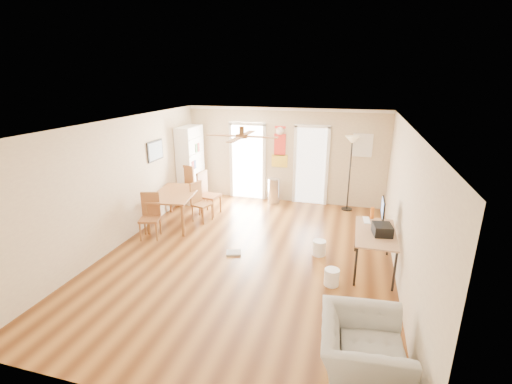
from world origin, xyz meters
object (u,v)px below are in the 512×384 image
(wastebasket_a, at_px, (319,248))
(torchiere_lamp, at_px, (350,174))
(dining_chair_right_a, at_px, (210,194))
(wastebasket_b, at_px, (332,277))
(dining_chair_right_b, at_px, (202,202))
(dining_chair_near, at_px, (149,217))
(computer_desk, at_px, (374,251))
(dining_table, at_px, (176,208))
(bookshelf, at_px, (191,164))
(trash_can, at_px, (274,191))
(armchair, at_px, (362,352))
(printer, at_px, (382,230))
(dining_chair_far, at_px, (193,184))

(wastebasket_a, bearing_deg, torchiere_lamp, 80.87)
(dining_chair_right_a, relative_size, wastebasket_b, 3.75)
(dining_chair_right_b, xyz_separation_m, wastebasket_a, (2.95, -1.02, -0.33))
(wastebasket_b, bearing_deg, dining_chair_right_a, 142.23)
(dining_chair_near, bearing_deg, computer_desk, -17.83)
(dining_table, xyz_separation_m, dining_chair_right_b, (0.55, 0.29, 0.09))
(bookshelf, height_order, dining_chair_right_b, bookshelf)
(dining_chair_near, xyz_separation_m, trash_can, (2.10, 2.93, -0.14))
(armchair, bearing_deg, dining_chair_near, 53.82)
(dining_chair_right_b, distance_m, printer, 4.30)
(dining_chair_near, bearing_deg, trash_can, 37.87)
(armchair, bearing_deg, trash_can, 18.12)
(armchair, bearing_deg, printer, -11.01)
(computer_desk, bearing_deg, armchair, -94.35)
(dining_chair_right_b, xyz_separation_m, dining_chair_near, (-0.70, -1.20, 0.01))
(wastebasket_a, bearing_deg, dining_table, 168.30)
(computer_desk, bearing_deg, dining_chair_far, 152.88)
(bookshelf, distance_m, dining_chair_right_a, 1.37)
(bookshelf, xyz_separation_m, dining_chair_far, (0.19, -0.28, -0.49))
(wastebasket_a, height_order, armchair, armchair)
(bookshelf, distance_m, wastebasket_b, 5.48)
(trash_can, bearing_deg, wastebasket_a, -60.49)
(trash_can, bearing_deg, dining_chair_far, -163.28)
(torchiere_lamp, bearing_deg, wastebasket_b, -91.82)
(dining_table, xyz_separation_m, dining_chair_far, (-0.18, 1.38, 0.18))
(dining_chair_near, xyz_separation_m, computer_desk, (4.66, -0.11, -0.12))
(torchiere_lamp, height_order, wastebasket_a, torchiere_lamp)
(dining_chair_right_b, relative_size, dining_chair_near, 0.97)
(dining_chair_near, bearing_deg, wastebasket_b, -28.55)
(printer, relative_size, wastebasket_a, 1.20)
(dining_table, relative_size, dining_chair_right_b, 1.61)
(dining_chair_right_b, relative_size, torchiere_lamp, 0.49)
(torchiere_lamp, bearing_deg, dining_chair_far, -170.82)
(printer, bearing_deg, dining_chair_near, 168.67)
(dining_table, xyz_separation_m, dining_chair_near, (-0.15, -0.91, 0.11))
(dining_table, xyz_separation_m, torchiere_lamp, (3.94, 2.05, 0.60))
(dining_chair_right_a, bearing_deg, wastebasket_b, -120.27)
(bookshelf, bearing_deg, wastebasket_b, -45.77)
(bookshelf, bearing_deg, dining_chair_right_a, -50.47)
(bookshelf, xyz_separation_m, wastebasket_a, (3.87, -2.39, -0.90))
(dining_table, distance_m, torchiere_lamp, 4.48)
(bookshelf, xyz_separation_m, dining_chair_right_b, (0.92, -1.37, -0.57))
(trash_can, bearing_deg, printer, -49.60)
(dining_chair_right_b, bearing_deg, dining_table, 135.13)
(dining_table, bearing_deg, bookshelf, 102.55)
(dining_chair_right_a, bearing_deg, dining_table, 152.15)
(dining_chair_near, height_order, printer, dining_chair_near)
(dining_table, distance_m, dining_chair_right_a, 0.96)
(computer_desk, relative_size, printer, 3.83)
(bookshelf, relative_size, dining_table, 1.36)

